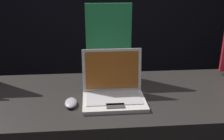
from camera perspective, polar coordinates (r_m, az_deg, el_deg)
The scene contains 3 objects.
laptop_middle at distance 1.46m, azimuth 0.28°, elevation -4.09°, with size 0.34×0.28×0.26m.
mouse_middle at distance 1.42m, azimuth -8.95°, elevation -7.06°, with size 0.06×0.12×0.03m.
promo_stand_middle at distance 1.71m, azimuth -0.73°, elevation 5.79°, with size 0.29×0.07×0.49m.
Camera 1 is at (-0.11, -1.02, 1.61)m, focal length 42.00 mm.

